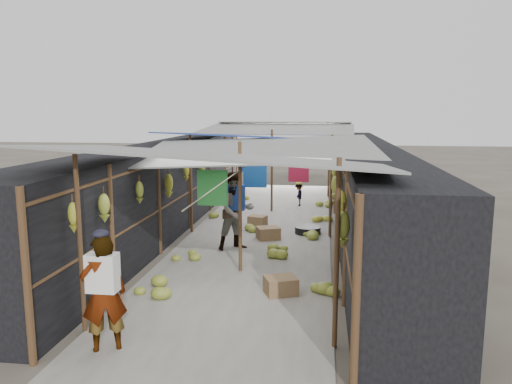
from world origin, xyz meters
The scene contains 14 objects.
ground centered at (0.00, 0.00, 0.00)m, with size 80.00×80.00×0.00m, color #6B6356.
aisle_slab centered at (0.00, 6.50, 0.01)m, with size 3.60×16.00×0.02m, color #9E998E.
stall_left centered at (-2.70, 6.50, 1.15)m, with size 1.40×15.00×2.30m, color black.
stall_right centered at (2.70, 6.50, 1.15)m, with size 1.40×15.00×2.30m, color black.
crate_near centered at (0.27, 5.55, 0.16)m, with size 0.54×0.43×0.32m, color #93704B.
crate_mid centered at (0.91, 1.85, 0.16)m, with size 0.54×0.43×0.32m, color #93704B.
crate_back centered at (-0.18, 6.96, 0.15)m, with size 0.47×0.38×0.30m, color #93704B.
black_basin centered at (1.23, 6.25, 0.10)m, with size 0.67×0.67×0.20m, color black.
vendor_elderly centered at (-1.25, -0.50, 0.80)m, with size 0.59×0.38×1.60m, color silver.
shopper_blue centered at (-0.36, 4.59, 0.90)m, with size 0.88×0.68×1.81m, color #2156A8.
vendor_seated centered at (0.81, 9.99, 0.39)m, with size 0.50×0.29×0.78m, color #46423D.
market_canopy centered at (0.02, 6.84, 2.40)m, with size 5.62×15.20×2.77m.
hanging_bananas centered at (0.04, 6.50, 1.63)m, with size 3.96×13.52×0.82m.
floor_bananas centered at (-0.10, 5.46, 0.14)m, with size 3.62×9.79×0.36m.
Camera 1 is at (1.60, -6.45, 3.20)m, focal length 35.00 mm.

